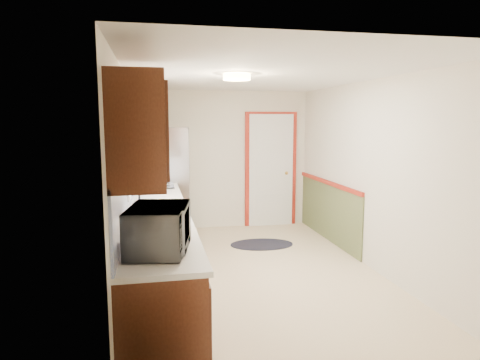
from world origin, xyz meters
name	(u,v)px	position (x,y,z in m)	size (l,w,h in m)	color
room_shell	(258,179)	(0.00, 0.00, 1.20)	(3.20, 5.20, 2.52)	beige
kitchen_run	(154,222)	(-1.24, -0.29, 0.81)	(0.63, 4.00, 2.20)	#3C1A0D
back_wall_trim	(282,178)	(0.99, 2.21, 0.89)	(1.12, 2.30, 2.08)	maroon
ceiling_fixture	(237,77)	(-0.30, -0.20, 2.36)	(0.30, 0.30, 0.06)	#FFD88C
microwave	(159,224)	(-1.20, -1.79, 1.15)	(0.61, 0.34, 0.41)	white
refrigerator	(166,183)	(-1.02, 2.05, 0.89)	(0.81, 0.78, 1.78)	#B7B7BC
rug	(262,244)	(0.38, 1.26, 0.01)	(0.96, 0.62, 0.01)	black
cooktop	(156,185)	(-1.19, 1.40, 0.95)	(0.51, 0.62, 0.02)	black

